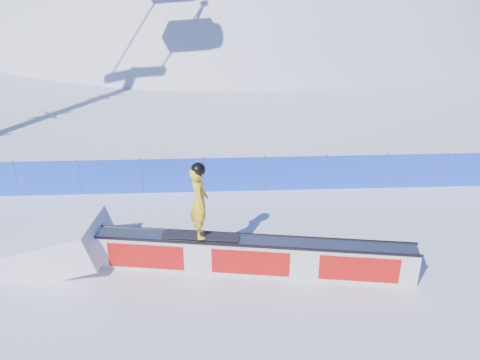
{
  "coord_description": "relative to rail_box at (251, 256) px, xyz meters",
  "views": [
    {
      "loc": [
        -2.55,
        -11.22,
        8.08
      ],
      "look_at": [
        -1.92,
        2.27,
        1.49
      ],
      "focal_mm": 40.0,
      "sensor_mm": 36.0,
      "label": 1
    }
  ],
  "objects": [
    {
      "name": "snow_ramp",
      "position": [
        -5.03,
        0.76,
        -0.48
      ],
      "size": [
        3.01,
        2.13,
        1.73
      ],
      "primitive_type": null,
      "rotation": [
        0.0,
        -0.31,
        -0.15
      ],
      "color": "white",
      "rests_on": "ground"
    },
    {
      "name": "safety_fence",
      "position": [
        1.74,
        4.53,
        0.12
      ],
      "size": [
        22.05,
        0.05,
        1.3
      ],
      "color": "blue",
      "rests_on": "ground"
    },
    {
      "name": "snow_hill",
      "position": [
        1.74,
        42.03,
        -18.48
      ],
      "size": [
        64.0,
        64.0,
        64.0
      ],
      "color": "white",
      "rests_on": "ground"
    },
    {
      "name": "snowboarder",
      "position": [
        -1.26,
        0.19,
        1.49
      ],
      "size": [
        1.96,
        0.73,
        2.01
      ],
      "rotation": [
        0.0,
        0.0,
        1.7
      ],
      "color": "black",
      "rests_on": "rail_box"
    },
    {
      "name": "rail_box",
      "position": [
        0.0,
        0.0,
        0.0
      ],
      "size": [
        8.14,
        1.79,
        0.98
      ],
      "rotation": [
        0.0,
        0.0,
        -0.15
      ],
      "color": "silver",
      "rests_on": "ground"
    },
    {
      "name": "ground",
      "position": [
        1.74,
        0.03,
        -0.48
      ],
      "size": [
        160.0,
        160.0,
        0.0
      ],
      "primitive_type": "plane",
      "color": "white",
      "rests_on": "ground"
    }
  ]
}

